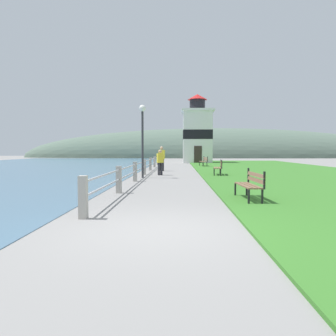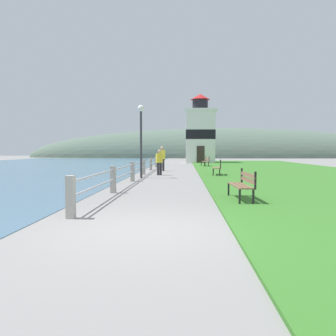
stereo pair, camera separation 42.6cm
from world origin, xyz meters
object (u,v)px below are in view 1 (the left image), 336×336
park_bench_near (251,183)px  park_bench_midway (219,167)px  lighthouse (197,133)px  person_by_railing (162,158)px  lamp_post (142,128)px  person_strolling (160,161)px  park_bench_far (204,161)px

park_bench_near → park_bench_midway: 9.65m
park_bench_near → lighthouse: bearing=-93.0°
lighthouse → park_bench_midway: bearing=-89.6°
park_bench_near → person_by_railing: (-3.38, 13.99, 0.43)m
person_by_railing → lamp_post: lamp_post is taller
park_bench_midway → person_strolling: (-3.50, 0.34, 0.30)m
park_bench_midway → person_by_railing: 5.66m
park_bench_midway → park_bench_far: bearing=-84.2°
park_bench_near → lighthouse: 30.00m
park_bench_near → lamp_post: size_ratio=0.44×
park_bench_far → person_by_railing: 7.38m
park_bench_near → park_bench_far: size_ratio=1.03×
park_bench_near → park_bench_far: (0.20, 20.42, -0.00)m
park_bench_near → park_bench_midway: (0.24, 9.65, -0.00)m
park_bench_far → person_strolling: size_ratio=1.09×
lamp_post → person_by_railing: bearing=83.0°
lighthouse → lamp_post: 22.24m
park_bench_midway → person_by_railing: bearing=-44.5°
park_bench_near → person_by_railing: person_by_railing is taller
park_bench_midway → lighthouse: (-0.14, 20.20, 3.03)m
park_bench_near → park_bench_midway: size_ratio=1.00×
park_bench_far → person_by_railing: (-3.58, -6.43, 0.43)m
person_strolling → person_by_railing: bearing=-27.4°
park_bench_midway → person_strolling: bearing=0.1°
park_bench_near → lighthouse: (0.10, 29.85, 3.03)m
person_by_railing → park_bench_near: bearing=-151.3°
park_bench_near → person_strolling: size_ratio=1.12×
park_bench_far → person_by_railing: person_by_railing is taller
park_bench_far → lamp_post: bearing=63.3°
person_strolling → lamp_post: lamp_post is taller
park_bench_midway → lamp_post: bearing=26.2°
park_bench_far → lighthouse: lighthouse is taller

